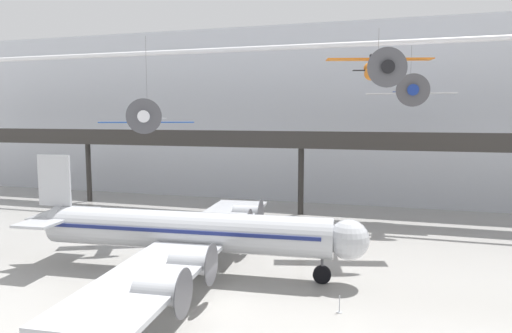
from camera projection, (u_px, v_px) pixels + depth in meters
name	position (u px, v px, depth m)	size (l,w,h in m)	color
ground_plane	(215.00, 306.00, 28.90)	(260.00, 260.00, 0.00)	#9E9B96
hangar_back_wall	(314.00, 115.00, 63.36)	(140.00, 3.00, 24.33)	silver
mezzanine_walkway	(300.00, 145.00, 54.09)	(110.00, 3.20, 10.24)	#2D2B28
ceiling_truss_beam	(300.00, 47.00, 52.62)	(120.00, 0.60, 0.60)	silver
airliner_silver_main	(185.00, 232.00, 34.55)	(27.72, 31.47, 8.90)	#B7BABF
suspended_plane_white_twin	(410.00, 90.00, 50.12)	(9.55, 7.79, 6.70)	silver
suspended_plane_orange_highwing	(378.00, 66.00, 40.31)	(9.23, 7.68, 5.35)	orange
suspended_plane_blue_trainer	(148.00, 119.00, 43.93)	(8.69, 7.59, 9.15)	#1E4CAD
stanchion_barrier	(339.00, 307.00, 27.88)	(0.36, 0.36, 1.08)	#B2B5BA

